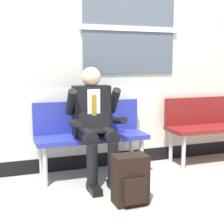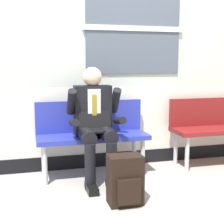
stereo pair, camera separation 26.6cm
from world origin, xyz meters
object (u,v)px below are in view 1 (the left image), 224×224
object	(u,v)px
bench_with_person	(90,131)
bench_empty	(216,122)
backpack	(130,180)
person_seated	(95,121)

from	to	relation	value
bench_with_person	bench_empty	bearing A→B (deg)	-0.02
backpack	bench_empty	bearing A→B (deg)	29.27
backpack	person_seated	bearing A→B (deg)	100.75
bench_empty	backpack	size ratio (longest dim) A/B	3.04
bench_with_person	person_seated	distance (m)	0.24
person_seated	backpack	world-z (taller)	person_seated
bench_with_person	backpack	bearing A→B (deg)	-81.57
bench_with_person	person_seated	xyz separation A→B (m)	(0.00, -0.19, 0.15)
bench_empty	bench_with_person	bearing A→B (deg)	179.98
bench_empty	person_seated	bearing A→B (deg)	-173.55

